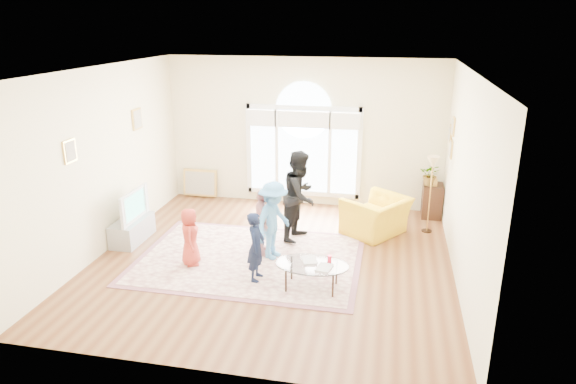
% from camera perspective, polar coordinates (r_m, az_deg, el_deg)
% --- Properties ---
extents(ground, '(6.00, 6.00, 0.00)m').
position_cam_1_polar(ground, '(8.88, -1.74, -7.61)').
color(ground, '#572E17').
rests_on(ground, ground).
extents(room_shell, '(6.00, 6.00, 6.00)m').
position_cam_1_polar(room_shell, '(11.00, 1.63, 6.24)').
color(room_shell, beige).
rests_on(room_shell, ground).
extents(area_rug, '(3.60, 2.60, 0.02)m').
position_cam_1_polar(area_rug, '(8.94, -4.30, -7.41)').
color(area_rug, beige).
rests_on(area_rug, ground).
extents(rug_border, '(3.80, 2.80, 0.01)m').
position_cam_1_polar(rug_border, '(8.94, -4.30, -7.43)').
color(rug_border, '#85515D').
rests_on(rug_border, ground).
extents(tv_console, '(0.45, 1.00, 0.42)m').
position_cam_1_polar(tv_console, '(9.99, -16.92, -4.06)').
color(tv_console, '#95989D').
rests_on(tv_console, ground).
extents(television, '(0.16, 0.99, 0.57)m').
position_cam_1_polar(television, '(9.82, -17.14, -1.39)').
color(television, black).
rests_on(television, tv_console).
extents(coffee_table, '(1.13, 0.73, 0.54)m').
position_cam_1_polar(coffee_table, '(7.84, 2.66, -8.11)').
color(coffee_table, silver).
rests_on(coffee_table, ground).
extents(armchair, '(1.44, 1.47, 0.73)m').
position_cam_1_polar(armchair, '(9.95, 9.75, -2.64)').
color(armchair, gold).
rests_on(armchair, ground).
extents(side_cabinet, '(0.40, 0.50, 0.70)m').
position_cam_1_polar(side_cabinet, '(11.08, 15.70, -0.93)').
color(side_cabinet, black).
rests_on(side_cabinet, ground).
extents(floor_lamp, '(0.31, 0.31, 1.51)m').
position_cam_1_polar(floor_lamp, '(9.99, 15.76, 2.57)').
color(floor_lamp, black).
rests_on(floor_lamp, ground).
extents(plant_pedestal, '(0.20, 0.20, 0.70)m').
position_cam_1_polar(plant_pedestal, '(11.02, 15.31, -1.01)').
color(plant_pedestal, white).
rests_on(plant_pedestal, ground).
extents(potted_plant, '(0.48, 0.44, 0.46)m').
position_cam_1_polar(potted_plant, '(10.84, 15.57, 1.88)').
color(potted_plant, '#33722D').
rests_on(potted_plant, plant_pedestal).
extents(leaning_picture, '(0.80, 0.14, 0.62)m').
position_cam_1_polar(leaning_picture, '(12.12, -9.64, -0.55)').
color(leaning_picture, tan).
rests_on(leaning_picture, ground).
extents(child_red, '(0.44, 0.55, 0.98)m').
position_cam_1_polar(child_red, '(8.68, -10.84, -4.90)').
color(child_red, '#AD3327').
rests_on(child_red, area_rug).
extents(child_navy, '(0.28, 0.41, 1.12)m').
position_cam_1_polar(child_navy, '(8.03, -3.57, -6.06)').
color(child_navy, '#111933').
rests_on(child_navy, area_rug).
extents(child_black, '(0.81, 0.94, 1.68)m').
position_cam_1_polar(child_black, '(9.42, 1.37, -0.39)').
color(child_black, black).
rests_on(child_black, area_rug).
extents(child_pink, '(0.55, 0.75, 1.18)m').
position_cam_1_polar(child_pink, '(8.86, -2.85, -3.37)').
color(child_pink, '#CC8B8F').
rests_on(child_pink, area_rug).
extents(child_blue, '(0.76, 0.99, 1.36)m').
position_cam_1_polar(child_blue, '(8.69, -1.63, -3.18)').
color(child_blue, '#498ECD').
rests_on(child_blue, area_rug).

